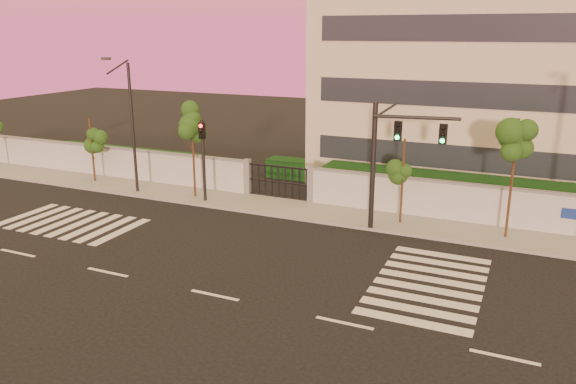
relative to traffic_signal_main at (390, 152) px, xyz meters
name	(u,v)px	position (x,y,z in m)	size (l,w,h in m)	color
ground	(215,295)	(-4.05, -9.13, -3.94)	(120.00, 120.00, 0.00)	black
sidewalk	(318,212)	(-4.05, 1.37, -3.86)	(60.00, 3.00, 0.15)	gray
perimeter_wall	(330,188)	(-3.94, 2.87, -2.87)	(60.00, 0.36, 2.20)	#ABADB2
hedge_row	(363,182)	(-2.88, 5.61, -3.12)	(41.00, 4.25, 1.80)	black
institutional_building	(522,85)	(4.95, 12.86, 2.22)	(24.40, 12.40, 12.25)	beige
road_markings	(229,253)	(-5.63, -5.37, -3.93)	(57.00, 7.62, 0.02)	silver
street_tree_b	(91,136)	(-19.31, 1.47, -0.88)	(1.56, 1.24, 4.15)	#382314
street_tree_c	(193,130)	(-11.55, 1.15, 0.08)	(1.62, 1.29, 5.45)	#382314
street_tree_d	(404,162)	(0.38, 1.34, -0.72)	(1.38, 1.10, 4.37)	#382314
street_tree_e	(515,152)	(5.33, 1.30, 0.23)	(1.53, 1.22, 5.66)	#382314
traffic_signal_main	(390,152)	(0.00, 0.00, 0.00)	(3.93, 0.76, 6.23)	black
traffic_signal_secondary	(203,150)	(-10.57, 0.60, -0.92)	(0.37, 0.35, 4.76)	black
streetlight_west	(130,122)	(-15.29, 0.43, 0.39)	(0.48, 1.93, 8.00)	black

